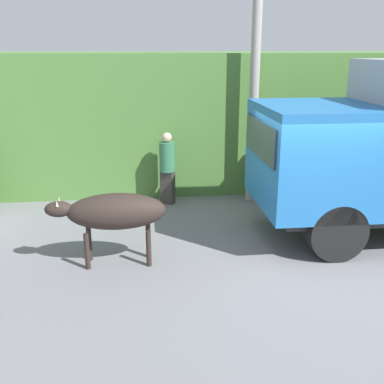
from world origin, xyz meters
TOP-DOWN VIEW (x-y plane):
  - ground_plane at (0.00, 0.00)m, footprint 60.00×60.00m
  - hillside_embankment at (0.00, 7.01)m, footprint 32.00×6.96m
  - building_backdrop at (-3.13, 4.92)m, footprint 6.40×2.70m
  - brown_cow at (-3.44, -0.07)m, footprint 2.06×0.64m
  - pedestrian_on_hill at (-2.34, 3.09)m, footprint 0.51×0.51m
  - utility_pole at (-0.26, 3.16)m, footprint 0.90×0.22m

SIDE VIEW (x-z plane):
  - ground_plane at x=0.00m, z-range 0.00..0.00m
  - pedestrian_on_hill at x=-2.34m, z-range 0.08..1.84m
  - brown_cow at x=-3.44m, z-range 0.31..1.61m
  - building_backdrop at x=-3.13m, z-range 0.01..2.97m
  - hillside_embankment at x=0.00m, z-range 0.00..3.55m
  - utility_pole at x=-0.26m, z-range 0.12..6.96m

